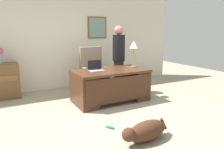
% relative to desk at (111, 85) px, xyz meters
% --- Properties ---
extents(ground_plane, '(12.00, 12.00, 0.00)m').
position_rel_desk_xyz_m(ground_plane, '(-0.46, -0.82, -0.40)').
color(ground_plane, '#9E937F').
extents(back_wall, '(7.00, 0.16, 2.70)m').
position_rel_desk_xyz_m(back_wall, '(-0.45, 1.78, 0.96)').
color(back_wall, beige).
rests_on(back_wall, ground_plane).
extents(desk, '(1.67, 0.91, 0.73)m').
position_rel_desk_xyz_m(desk, '(0.00, 0.00, 0.00)').
color(desk, '#4C2B19').
rests_on(desk, ground_plane).
extents(armchair, '(0.60, 0.59, 1.18)m').
position_rel_desk_xyz_m(armchair, '(-0.05, 0.90, 0.12)').
color(armchair, gray).
rests_on(armchair, ground_plane).
extents(person_standing, '(0.32, 0.32, 1.73)m').
position_rel_desk_xyz_m(person_standing, '(0.56, 0.62, 0.50)').
color(person_standing, '#262323').
rests_on(person_standing, ground_plane).
extents(dog_lying, '(0.88, 0.38, 0.30)m').
position_rel_desk_xyz_m(dog_lying, '(-0.43, -1.87, -0.24)').
color(dog_lying, '#472819').
rests_on(dog_lying, ground_plane).
extents(laptop, '(0.32, 0.22, 0.22)m').
position_rel_desk_xyz_m(laptop, '(-0.33, 0.12, 0.39)').
color(laptop, '#B2B5BA').
rests_on(laptop, desk).
extents(desk_lamp, '(0.22, 0.22, 0.64)m').
position_rel_desk_xyz_m(desk_lamp, '(0.68, 0.10, 0.84)').
color(desk_lamp, '#9E8447').
rests_on(desk_lamp, desk).
extents(vase_with_flowers, '(0.17, 0.17, 0.39)m').
position_rel_desk_xyz_m(vase_with_flowers, '(-2.17, 1.43, 0.69)').
color(vase_with_flowers, '#8AA5A1').
rests_on(vase_with_flowers, credenza).
extents(dog_toy_bone, '(0.14, 0.18, 0.05)m').
position_rel_desk_xyz_m(dog_toy_bone, '(-0.70, -1.25, -0.37)').
color(dog_toy_bone, green).
rests_on(dog_toy_bone, ground_plane).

